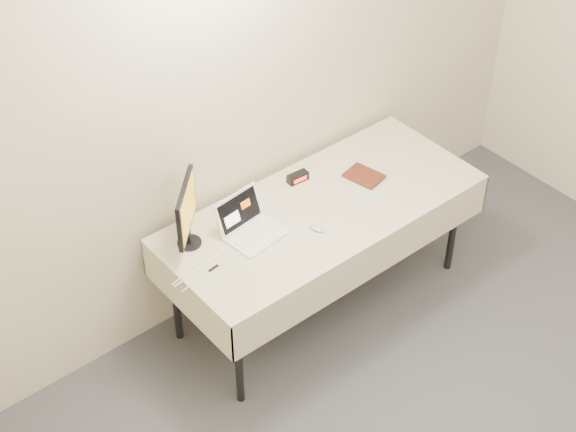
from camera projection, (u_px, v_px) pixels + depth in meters
back_wall at (270, 78)px, 4.76m from camera, size 4.00×0.10×2.70m
table at (322, 215)px, 4.93m from camera, size 1.86×0.81×0.74m
laptop at (249, 225)px, 4.69m from camera, size 0.33×0.31×0.20m
monitor at (186, 211)px, 4.51m from camera, size 0.28×0.28×0.39m
book at (357, 169)px, 4.98m from camera, size 0.16×0.05×0.21m
alarm_clock at (298, 177)px, 5.05m from camera, size 0.13×0.06×0.05m
clicker at (317, 228)px, 4.74m from camera, size 0.06×0.10×0.02m
paper_form at (366, 187)px, 5.03m from camera, size 0.17×0.28×0.00m
usb_dongle at (214, 268)px, 4.51m from camera, size 0.06×0.02×0.01m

